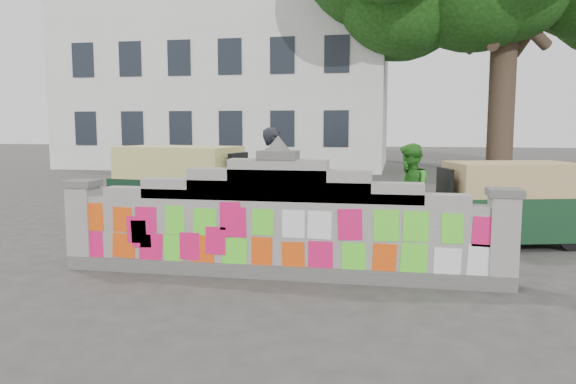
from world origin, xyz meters
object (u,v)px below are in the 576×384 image
Objects in this scene: cyclist_rider at (275,192)px; rickshaw_right at (506,203)px; cyclist_bike at (275,213)px; rickshaw_left at (183,185)px; pedestrian at (409,194)px.

cyclist_rider is 4.15m from rickshaw_right.
rickshaw_right is (4.11, 0.56, 0.23)m from cyclist_bike.
rickshaw_right is at bearing -77.36° from cyclist_rider.
cyclist_rider is at bearing -19.25° from rickshaw_left.
rickshaw_left is 6.40m from rickshaw_right.
cyclist_rider is 2.44m from pedestrian.
pedestrian is (2.41, 0.38, 0.37)m from cyclist_bike.
cyclist_bike is 0.66× the size of rickshaw_left.
pedestrian reaches higher than rickshaw_right.
cyclist_bike is at bearing -83.35° from pedestrian.
cyclist_bike is at bearing -7.49° from rickshaw_right.
rickshaw_left is at bearing -21.34° from rickshaw_right.
rickshaw_left is at bearing 66.14° from cyclist_bike.
pedestrian reaches higher than rickshaw_left.
pedestrian is 1.71m from rickshaw_right.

